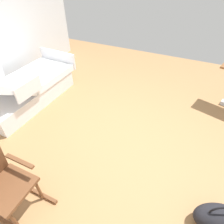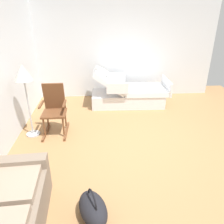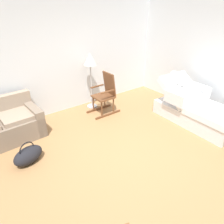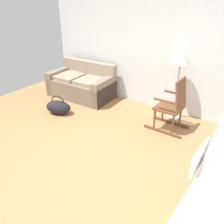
% 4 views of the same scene
% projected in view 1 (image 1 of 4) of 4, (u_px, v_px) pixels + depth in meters
% --- Properties ---
extents(ground_plane, '(7.07, 7.07, 0.00)m').
position_uv_depth(ground_plane, '(120.00, 129.00, 3.38)').
color(ground_plane, '#9E7247').
extents(hospital_bed, '(1.07, 2.09, 1.12)m').
position_uv_depth(hospital_bed, '(26.00, 88.00, 3.83)').
color(hospital_bed, silver).
rests_on(hospital_bed, ground).
extents(rocking_chair, '(0.76, 0.51, 1.05)m').
position_uv_depth(rocking_chair, '(2.00, 183.00, 2.05)').
color(rocking_chair, brown).
rests_on(rocking_chair, ground).
extents(duffel_bag, '(0.63, 0.48, 0.43)m').
position_uv_depth(duffel_bag, '(219.00, 218.00, 2.11)').
color(duffel_bag, black).
rests_on(duffel_bag, ground).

